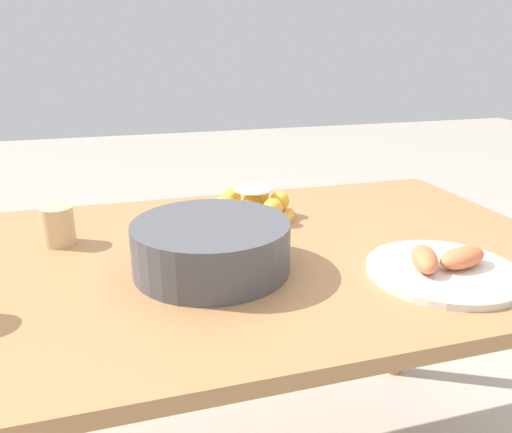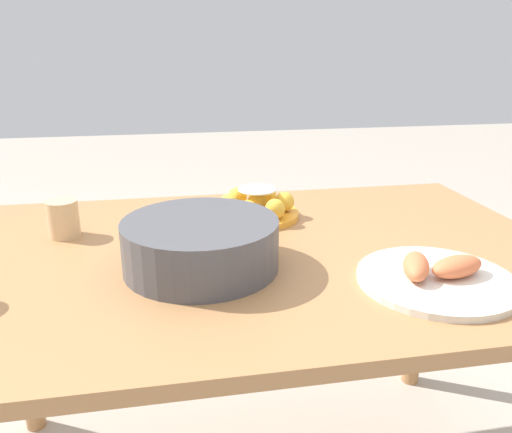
{
  "view_description": "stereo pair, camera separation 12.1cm",
  "coord_description": "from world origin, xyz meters",
  "px_view_note": "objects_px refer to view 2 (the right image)",
  "views": [
    {
      "loc": [
        0.3,
        0.99,
        1.18
      ],
      "look_at": [
        -0.02,
        -0.11,
        0.78
      ],
      "focal_mm": 35.0,
      "sensor_mm": 36.0,
      "label": 1
    },
    {
      "loc": [
        0.18,
        1.02,
        1.18
      ],
      "look_at": [
        -0.02,
        -0.11,
        0.78
      ],
      "focal_mm": 35.0,
      "sensor_mm": 36.0,
      "label": 2
    }
  ],
  "objects_px": {
    "cake_plate": "(257,206)",
    "seafood_platter": "(436,276)",
    "serving_bowl": "(201,243)",
    "dining_table": "(255,287)",
    "cup_near": "(63,219)"
  },
  "relations": [
    {
      "from": "serving_bowl",
      "to": "cup_near",
      "type": "relative_size",
      "value": 3.57
    },
    {
      "from": "serving_bowl",
      "to": "seafood_platter",
      "type": "distance_m",
      "value": 0.47
    },
    {
      "from": "seafood_platter",
      "to": "serving_bowl",
      "type": "bearing_deg",
      "value": -19.02
    },
    {
      "from": "cup_near",
      "to": "dining_table",
      "type": "bearing_deg",
      "value": 159.91
    },
    {
      "from": "seafood_platter",
      "to": "dining_table",
      "type": "bearing_deg",
      "value": -35.93
    },
    {
      "from": "dining_table",
      "to": "cake_plate",
      "type": "bearing_deg",
      "value": -101.74
    },
    {
      "from": "cake_plate",
      "to": "seafood_platter",
      "type": "relative_size",
      "value": 0.73
    },
    {
      "from": "serving_bowl",
      "to": "cup_near",
      "type": "height_order",
      "value": "serving_bowl"
    },
    {
      "from": "cake_plate",
      "to": "seafood_platter",
      "type": "distance_m",
      "value": 0.52
    },
    {
      "from": "cake_plate",
      "to": "seafood_platter",
      "type": "xyz_separation_m",
      "value": [
        -0.27,
        0.44,
        -0.02
      ]
    },
    {
      "from": "seafood_platter",
      "to": "cup_near",
      "type": "distance_m",
      "value": 0.84
    },
    {
      "from": "dining_table",
      "to": "cake_plate",
      "type": "height_order",
      "value": "cake_plate"
    },
    {
      "from": "dining_table",
      "to": "seafood_platter",
      "type": "xyz_separation_m",
      "value": [
        -0.31,
        0.23,
        0.11
      ]
    },
    {
      "from": "serving_bowl",
      "to": "cake_plate",
      "type": "bearing_deg",
      "value": -120.41
    },
    {
      "from": "cake_plate",
      "to": "serving_bowl",
      "type": "distance_m",
      "value": 0.33
    }
  ]
}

